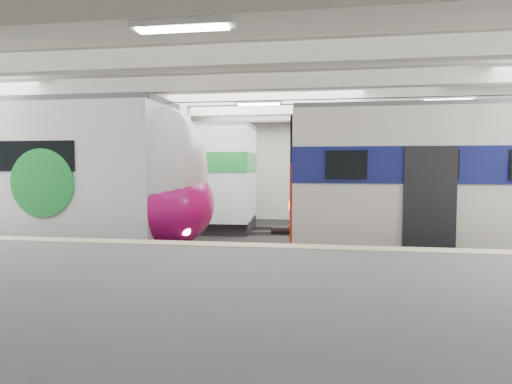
# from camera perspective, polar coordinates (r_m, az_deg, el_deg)

# --- Properties ---
(station_hall) EXTENTS (36.00, 24.00, 5.75)m
(station_hall) POSITION_cam_1_polar(r_m,az_deg,el_deg) (10.79, -2.49, 5.72)
(station_hall) COLOR black
(station_hall) RESTS_ON ground
(modern_emu) EXTENTS (15.15, 3.13, 4.82)m
(modern_emu) POSITION_cam_1_polar(r_m,az_deg,el_deg) (15.92, -30.74, 1.37)
(modern_emu) COLOR white
(modern_emu) RESTS_ON ground
(far_train) EXTENTS (14.49, 3.24, 4.59)m
(far_train) POSITION_cam_1_polar(r_m,az_deg,el_deg) (20.47, -20.92, 2.01)
(far_train) COLOR white
(far_train) RESTS_ON ground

